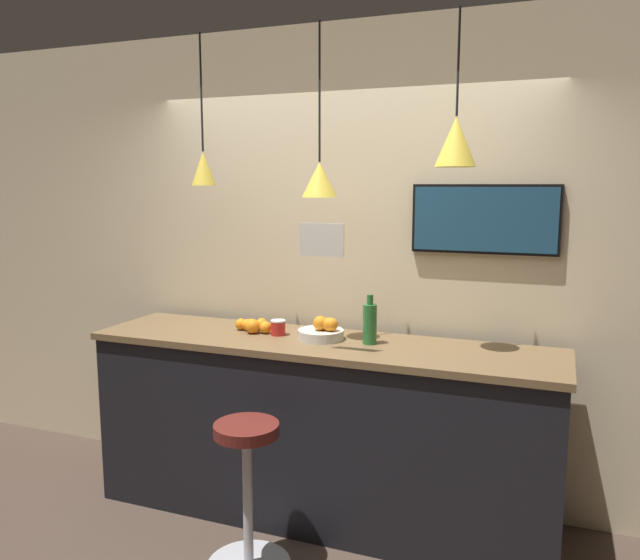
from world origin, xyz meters
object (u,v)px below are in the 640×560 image
(bar_stool, at_px, (247,480))
(juice_bottle, at_px, (370,323))
(fruit_bowl, at_px, (322,331))
(mounted_tv, at_px, (484,219))
(spread_jar, at_px, (278,328))

(bar_stool, bearing_deg, juice_bottle, 55.68)
(fruit_bowl, relative_size, mounted_tv, 0.32)
(spread_jar, xyz_separation_m, mounted_tv, (1.12, 0.35, 0.64))
(juice_bottle, bearing_deg, spread_jar, 180.00)
(fruit_bowl, xyz_separation_m, juice_bottle, (0.28, 0.00, 0.07))
(juice_bottle, relative_size, mounted_tv, 0.34)
(juice_bottle, bearing_deg, bar_stool, -124.32)
(mounted_tv, bearing_deg, juice_bottle, -148.26)
(fruit_bowl, distance_m, juice_bottle, 0.29)
(fruit_bowl, xyz_separation_m, mounted_tv, (0.84, 0.35, 0.64))
(bar_stool, relative_size, fruit_bowl, 2.91)
(bar_stool, distance_m, fruit_bowl, 0.92)
(bar_stool, xyz_separation_m, juice_bottle, (0.44, 0.64, 0.71))
(bar_stool, xyz_separation_m, mounted_tv, (1.00, 0.99, 1.28))
(spread_jar, bearing_deg, juice_bottle, -0.00)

